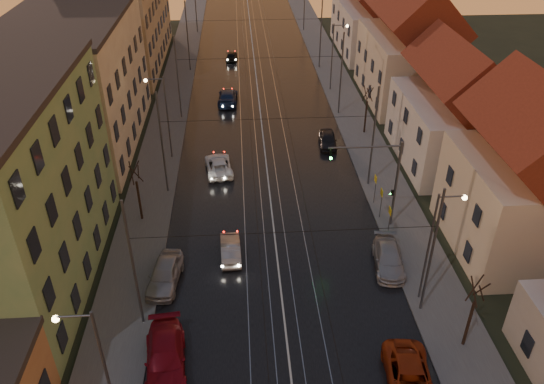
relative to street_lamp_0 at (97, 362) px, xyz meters
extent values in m
cube|color=black|center=(9.10, 38.00, -4.87)|extent=(16.00, 120.00, 0.04)
cube|color=#4C4C4C|center=(-0.90, 38.00, -4.81)|extent=(4.00, 120.00, 0.15)
cube|color=#4C4C4C|center=(19.10, 38.00, -4.81)|extent=(4.00, 120.00, 0.15)
cube|color=gray|center=(6.90, 38.00, -4.83)|extent=(0.06, 120.00, 0.03)
cube|color=gray|center=(8.33, 38.00, -4.83)|extent=(0.06, 120.00, 0.03)
cube|color=gray|center=(9.87, 38.00, -4.83)|extent=(0.06, 120.00, 0.03)
cube|color=gray|center=(11.30, 38.00, -4.83)|extent=(0.06, 120.00, 0.03)
cube|color=tan|center=(-8.40, 32.00, 1.11)|extent=(10.00, 20.00, 12.00)
cube|color=#917D5D|center=(-8.40, 56.00, 2.11)|extent=(10.00, 24.00, 14.00)
cube|color=beige|center=(26.10, 13.00, -1.39)|extent=(8.50, 10.00, 7.00)
pyramid|color=#5C2215|center=(26.10, 13.00, 4.01)|extent=(8.67, 10.20, 3.80)
cube|color=beige|center=(26.10, 26.00, -1.89)|extent=(9.00, 12.00, 6.00)
pyramid|color=#5C2215|center=(26.10, 26.00, 2.71)|extent=(9.18, 12.24, 3.20)
cube|color=beige|center=(26.10, 41.00, -1.14)|extent=(9.00, 14.00, 7.50)
pyramid|color=#5C2215|center=(26.10, 41.00, 4.61)|extent=(9.18, 14.28, 4.00)
cube|color=beige|center=(26.10, 59.00, -1.64)|extent=(9.00, 16.00, 6.50)
cylinder|color=#595B60|center=(0.50, 7.00, -0.39)|extent=(0.16, 0.16, 9.00)
cylinder|color=#595B60|center=(17.70, 7.00, -0.39)|extent=(0.16, 0.16, 9.00)
cylinder|color=#595B60|center=(0.50, 22.00, -0.39)|extent=(0.16, 0.16, 9.00)
cylinder|color=#595B60|center=(17.70, 22.00, -0.39)|extent=(0.16, 0.16, 9.00)
cylinder|color=#595B60|center=(0.50, 37.00, -0.39)|extent=(0.16, 0.16, 9.00)
cylinder|color=#595B60|center=(17.70, 37.00, -0.39)|extent=(0.16, 0.16, 9.00)
cylinder|color=#595B60|center=(0.50, 52.00, -0.39)|extent=(0.16, 0.16, 9.00)
cylinder|color=#595B60|center=(17.70, 52.00, -0.39)|extent=(0.16, 0.16, 9.00)
cylinder|color=#595B60|center=(0.50, 70.00, -0.39)|extent=(0.16, 0.16, 9.00)
cylinder|color=#595B60|center=(17.70, 70.00, -0.39)|extent=(0.16, 0.16, 9.00)
cylinder|color=#595B60|center=(0.30, 0.00, -0.89)|extent=(0.14, 0.14, 8.00)
cylinder|color=#595B60|center=(-0.50, 0.00, 2.91)|extent=(1.60, 0.10, 0.10)
sphere|color=#FFD88C|center=(-1.22, 0.00, 2.81)|extent=(0.32, 0.32, 0.32)
cylinder|color=#595B60|center=(17.90, 8.00, -0.89)|extent=(0.14, 0.14, 8.00)
cylinder|color=#595B60|center=(18.70, 8.00, 2.91)|extent=(1.60, 0.10, 0.10)
sphere|color=#FFD88C|center=(19.42, 8.00, 2.81)|extent=(0.32, 0.32, 0.32)
cylinder|color=#595B60|center=(0.30, 28.00, -0.89)|extent=(0.14, 0.14, 8.00)
cylinder|color=#595B60|center=(-0.50, 28.00, 2.91)|extent=(1.60, 0.10, 0.10)
sphere|color=#FFD88C|center=(-1.22, 28.00, 2.81)|extent=(0.32, 0.32, 0.32)
cylinder|color=#595B60|center=(17.90, 44.00, -0.89)|extent=(0.14, 0.14, 8.00)
cylinder|color=#595B60|center=(18.70, 44.00, 2.91)|extent=(1.60, 0.10, 0.10)
sphere|color=#FFD88C|center=(19.42, 44.00, 2.81)|extent=(0.32, 0.32, 0.32)
cylinder|color=#595B60|center=(18.10, 16.00, -1.29)|extent=(0.20, 0.20, 7.20)
cylinder|color=#595B60|center=(15.50, 16.00, 2.01)|extent=(5.20, 0.14, 0.14)
imported|color=black|center=(13.10, 16.00, 1.41)|extent=(0.15, 0.18, 0.90)
sphere|color=#19FF3F|center=(13.10, 15.88, 1.26)|extent=(0.20, 0.20, 0.20)
cylinder|color=black|center=(-1.10, 18.00, -3.14)|extent=(0.18, 0.18, 3.50)
cylinder|color=black|center=(-0.86, 18.09, -0.59)|extent=(0.37, 0.92, 1.61)
cylinder|color=black|center=(-1.18, 18.23, -0.59)|extent=(0.91, 0.40, 1.61)
cylinder|color=black|center=(-1.33, 17.91, -0.59)|extent=(0.37, 0.92, 1.61)
cylinder|color=black|center=(-0.97, 17.78, -0.59)|extent=(0.84, 0.54, 1.62)
cylinder|color=black|center=(19.30, 4.00, -3.14)|extent=(0.18, 0.18, 3.50)
cylinder|color=black|center=(19.54, 4.09, -0.59)|extent=(0.37, 0.92, 1.61)
cylinder|color=black|center=(19.22, 4.23, -0.59)|extent=(0.91, 0.40, 1.61)
cylinder|color=black|center=(19.07, 3.91, -0.59)|extent=(0.37, 0.92, 1.61)
cylinder|color=black|center=(19.43, 3.78, -0.59)|extent=(0.84, 0.54, 1.62)
cylinder|color=black|center=(19.50, 32.00, -3.14)|extent=(0.18, 0.18, 3.50)
cylinder|color=black|center=(19.74, 32.09, -0.59)|extent=(0.37, 0.92, 1.61)
cylinder|color=black|center=(19.42, 32.23, -0.59)|extent=(0.91, 0.40, 1.61)
cylinder|color=black|center=(19.27, 31.91, -0.59)|extent=(0.37, 0.92, 1.61)
cylinder|color=black|center=(19.63, 31.78, -0.59)|extent=(0.84, 0.54, 1.62)
imported|color=gray|center=(5.83, 13.10, -4.24)|extent=(1.54, 3.97, 1.29)
imported|color=white|center=(4.76, 25.15, -4.22)|extent=(2.80, 5.02, 1.33)
imported|color=#172647|center=(5.51, 40.83, -4.13)|extent=(2.38, 5.30, 1.51)
imported|color=black|center=(5.98, 55.95, -4.26)|extent=(1.68, 3.73, 1.24)
imported|color=maroon|center=(2.25, 3.61, -4.11)|extent=(2.72, 5.57, 1.56)
imported|color=#A4A4AA|center=(1.50, 10.55, -4.10)|extent=(2.42, 4.82, 1.58)
imported|color=#9B2D0F|center=(15.30, 1.33, -4.16)|extent=(2.92, 5.41, 1.44)
imported|color=#A4A5AA|center=(16.70, 11.26, -4.20)|extent=(2.47, 4.91, 1.37)
imported|color=black|center=(15.30, 29.44, -4.20)|extent=(1.89, 4.10, 1.36)
camera|label=1|loc=(6.81, -16.46, 19.25)|focal=35.00mm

